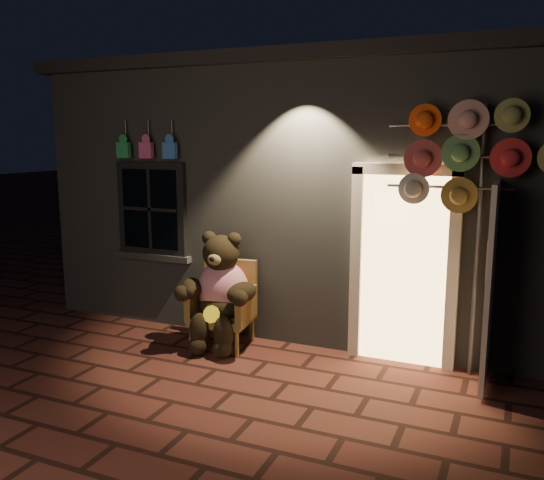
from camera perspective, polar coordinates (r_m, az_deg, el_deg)
The scene contains 5 objects.
ground at distance 5.85m, azimuth -3.96°, elevation -14.77°, with size 60.00×60.00×0.00m, color #542820.
shop_building at distance 9.06m, azimuth 7.66°, elevation 5.46°, with size 7.30×5.95×3.51m.
wicker_armchair at distance 6.92m, azimuth -4.70°, elevation -6.31°, with size 0.76×0.69×1.01m.
teddy_bear at distance 6.76m, azimuth -5.18°, elevation -5.08°, with size 1.00×0.81×1.38m.
hat_rack at distance 5.99m, azimuth 19.53°, elevation 8.13°, with size 1.75×0.22×2.81m.
Camera 1 is at (2.47, -4.70, 2.46)m, focal length 38.00 mm.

